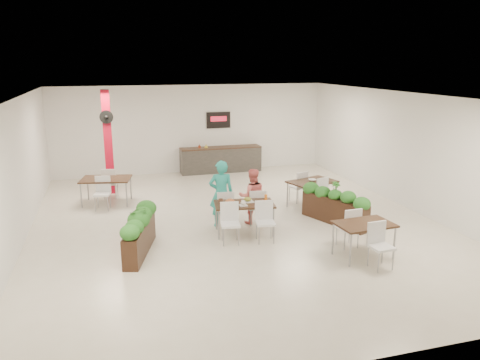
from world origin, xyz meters
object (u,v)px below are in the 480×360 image
at_px(planter_left, 139,230).
at_px(side_table_b, 312,185).
at_px(diner_man, 221,194).
at_px(side_table_c, 364,229).
at_px(planter_right, 335,204).
at_px(side_table_a, 106,182).
at_px(service_counter, 221,159).
at_px(red_column, 108,141).
at_px(diner_woman, 252,196).
at_px(main_table, 244,208).

bearing_deg(planter_left, side_table_b, 22.46).
height_order(diner_man, side_table_c, diner_man).
height_order(planter_right, side_table_b, planter_right).
bearing_deg(side_table_a, service_counter, 47.52).
xyz_separation_m(red_column, diner_man, (2.60, -3.92, -0.80)).
height_order(diner_woman, planter_left, diner_woman).
height_order(red_column, planter_left, red_column).
height_order(side_table_b, side_table_c, same).
distance_m(red_column, side_table_b, 6.33).
bearing_deg(side_table_c, side_table_a, 129.07).
relative_size(diner_woman, planter_right, 0.72).
relative_size(red_column, diner_woman, 2.26).
relative_size(side_table_b, side_table_c, 1.01).
height_order(side_table_a, side_table_b, same).
xyz_separation_m(main_table, diner_man, (-0.39, 0.65, 0.20)).
xyz_separation_m(red_column, planter_right, (5.41, -4.51, -1.13)).
bearing_deg(side_table_b, service_counter, 88.22).
xyz_separation_m(red_column, side_table_a, (-0.14, -1.13, -1.00)).
height_order(main_table, side_table_b, same).
bearing_deg(side_table_a, red_column, 94.72).
height_order(service_counter, diner_woman, service_counter).
height_order(planter_left, side_table_c, planter_left).
bearing_deg(red_column, side_table_b, -29.34).
bearing_deg(planter_left, service_counter, 63.36).
xyz_separation_m(diner_woman, side_table_a, (-3.54, 2.78, -0.07)).
xyz_separation_m(main_table, side_table_b, (2.45, 1.51, 0.00)).
height_order(red_column, side_table_c, red_column).
distance_m(main_table, diner_man, 0.79).
bearing_deg(service_counter, diner_woman, -95.91).
xyz_separation_m(side_table_a, side_table_c, (5.14, -5.48, -0.02)).
bearing_deg(side_table_a, diner_woman, -26.63).
bearing_deg(planter_right, red_column, 140.19).
relative_size(diner_man, side_table_b, 1.01).
height_order(diner_woman, side_table_b, diner_woman).
distance_m(service_counter, side_table_c, 8.53).
height_order(main_table, diner_man, diner_man).
bearing_deg(red_column, diner_man, -56.42).
relative_size(side_table_a, side_table_c, 1.02).
xyz_separation_m(diner_man, diner_woman, (0.80, 0.00, -0.13)).
distance_m(diner_man, planter_right, 2.89).
distance_m(diner_woman, side_table_b, 2.22).
bearing_deg(planter_right, side_table_c, -100.95).
distance_m(side_table_b, side_table_c, 3.58).
bearing_deg(side_table_c, planter_right, 74.94).
distance_m(side_table_a, side_table_c, 7.51).
distance_m(main_table, diner_woman, 0.77).
height_order(main_table, side_table_c, same).
distance_m(diner_woman, planter_left, 3.14).
bearing_deg(side_table_b, planter_right, -109.46).
xyz_separation_m(service_counter, diner_man, (-1.40, -5.78, 0.35)).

